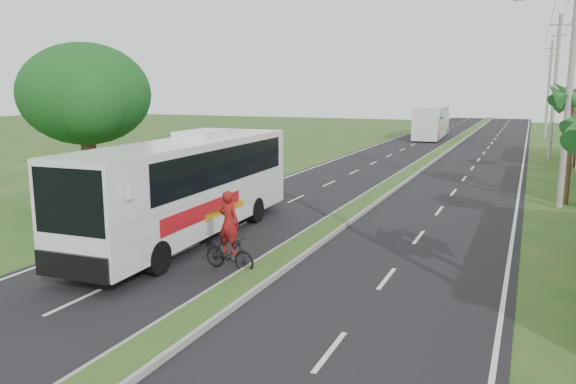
% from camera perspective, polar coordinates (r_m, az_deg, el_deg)
% --- Properties ---
extents(ground, '(180.00, 180.00, 0.00)m').
position_cam_1_polar(ground, '(13.70, -10.06, -13.15)').
color(ground, '#26491B').
rests_on(ground, ground).
extents(road_asphalt, '(14.00, 160.00, 0.02)m').
position_cam_1_polar(road_asphalt, '(31.68, 10.19, 0.42)').
color(road_asphalt, black).
rests_on(road_asphalt, ground).
extents(median_strip, '(1.20, 160.00, 0.18)m').
position_cam_1_polar(median_strip, '(31.67, 10.19, 0.58)').
color(median_strip, gray).
rests_on(median_strip, ground).
extents(lane_edge_left, '(0.12, 160.00, 0.01)m').
position_cam_1_polar(lane_edge_left, '(33.81, -0.93, 1.20)').
color(lane_edge_left, silver).
rests_on(lane_edge_left, ground).
extents(lane_edge_right, '(0.12, 160.00, 0.01)m').
position_cam_1_polar(lane_edge_right, '(30.90, 22.36, -0.48)').
color(lane_edge_right, silver).
rests_on(lane_edge_right, ground).
extents(palm_verge_c, '(2.40, 2.40, 5.85)m').
position_cam_1_polar(palm_verge_c, '(29.46, 27.14, 8.70)').
color(palm_verge_c, '#473321').
rests_on(palm_verge_c, ground).
extents(palm_verge_d, '(2.40, 2.40, 5.25)m').
position_cam_1_polar(palm_verge_d, '(38.49, 27.02, 8.01)').
color(palm_verge_d, '#473321').
rests_on(palm_verge_d, ground).
extents(shade_tree, '(6.30, 6.00, 7.54)m').
position_cam_1_polar(shade_tree, '(28.00, -20.03, 8.99)').
color(shade_tree, '#473321').
rests_on(shade_tree, ground).
extents(utility_pole_b, '(3.20, 0.28, 12.00)m').
position_cam_1_polar(utility_pole_b, '(28.46, 26.78, 11.00)').
color(utility_pole_b, gray).
rests_on(utility_pole_b, ground).
extents(utility_pole_c, '(1.60, 0.28, 11.00)m').
position_cam_1_polar(utility_pole_c, '(48.43, 25.50, 9.74)').
color(utility_pole_c, gray).
rests_on(utility_pole_c, ground).
extents(utility_pole_d, '(1.60, 0.28, 10.50)m').
position_cam_1_polar(utility_pole_d, '(68.43, 24.96, 9.49)').
color(utility_pole_d, gray).
rests_on(utility_pole_d, ground).
extents(coach_bus_main, '(3.03, 12.19, 3.91)m').
position_cam_1_polar(coach_bus_main, '(20.54, -9.91, 1.07)').
color(coach_bus_main, white).
rests_on(coach_bus_main, ground).
extents(coach_bus_far, '(3.15, 12.18, 3.52)m').
position_cam_1_polar(coach_bus_far, '(64.71, 14.41, 7.09)').
color(coach_bus_far, white).
rests_on(coach_bus_far, ground).
extents(motorcyclist, '(1.88, 0.80, 2.48)m').
position_cam_1_polar(motorcyclist, '(17.02, -6.00, -5.04)').
color(motorcyclist, black).
rests_on(motorcyclist, ground).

